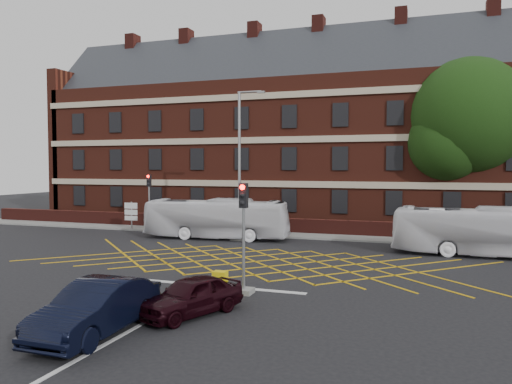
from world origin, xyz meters
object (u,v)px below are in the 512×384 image
(bus_left, at_px, (216,219))
(car_maroon, at_px, (191,296))
(bus_right, at_px, (485,232))
(deciduous_tree, at_px, (468,125))
(direction_signs, at_px, (131,212))
(car_navy, at_px, (97,308))
(traffic_light_far, at_px, (149,206))
(utility_cabinet, at_px, (220,284))
(traffic_light_near, at_px, (244,248))
(street_lamp, at_px, (240,188))

(bus_left, distance_m, car_maroon, 17.39)
(bus_right, relative_size, deciduous_tree, 0.76)
(direction_signs, bearing_deg, car_navy, -59.21)
(bus_left, distance_m, traffic_light_far, 7.77)
(deciduous_tree, bearing_deg, utility_cabinet, -113.98)
(traffic_light_near, bearing_deg, car_maroon, -102.08)
(bus_left, bearing_deg, direction_signs, 72.05)
(bus_left, bearing_deg, deciduous_tree, -67.39)
(bus_right, xyz_separation_m, traffic_light_near, (-9.62, -11.79, 0.41))
(car_navy, bearing_deg, traffic_light_near, 66.17)
(bus_right, relative_size, car_navy, 2.05)
(utility_cabinet, bearing_deg, car_navy, -110.15)
(traffic_light_near, xyz_separation_m, traffic_light_far, (-13.95, 16.22, 0.00))
(traffic_light_near, xyz_separation_m, direction_signs, (-14.72, 14.88, -0.39))
(car_navy, bearing_deg, bus_right, 54.61)
(deciduous_tree, xyz_separation_m, utility_cabinet, (-9.96, -22.41, -7.40))
(street_lamp, relative_size, direction_signs, 4.46)
(street_lamp, relative_size, utility_cabinet, 9.83)
(street_lamp, height_order, direction_signs, street_lamp)
(traffic_light_far, distance_m, utility_cabinet, 21.67)
(bus_left, distance_m, deciduous_tree, 19.41)
(street_lamp, xyz_separation_m, utility_cabinet, (4.43, -13.76, -2.95))
(direction_signs, bearing_deg, deciduous_tree, 15.56)
(car_navy, xyz_separation_m, street_lamp, (-2.62, 18.68, 2.67))
(traffic_light_near, xyz_separation_m, street_lamp, (-5.06, 12.93, 1.68))
(traffic_light_far, height_order, utility_cabinet, traffic_light_far)
(bus_left, bearing_deg, car_maroon, -164.26)
(utility_cabinet, bearing_deg, direction_signs, 131.91)
(traffic_light_near, xyz_separation_m, utility_cabinet, (-0.63, -0.83, -1.27))
(traffic_light_far, distance_m, direction_signs, 1.60)
(bus_right, distance_m, traffic_light_near, 15.23)
(traffic_light_near, bearing_deg, traffic_light_far, 130.69)
(bus_left, relative_size, street_lamp, 1.00)
(car_maroon, xyz_separation_m, deciduous_tree, (10.01, 24.73, 7.26))
(car_navy, xyz_separation_m, direction_signs, (-12.29, 20.63, 0.60))
(direction_signs, bearing_deg, bus_left, -12.86)
(traffic_light_near, bearing_deg, car_navy, -112.95)
(car_navy, xyz_separation_m, traffic_light_near, (2.43, 5.75, 0.98))
(traffic_light_far, relative_size, direction_signs, 1.94)
(car_maroon, distance_m, utility_cabinet, 2.33)
(traffic_light_near, bearing_deg, bus_right, 50.78)
(traffic_light_far, bearing_deg, car_maroon, -55.60)
(direction_signs, bearing_deg, utility_cabinet, -48.09)
(traffic_light_far, bearing_deg, deciduous_tree, 12.95)
(street_lamp, height_order, utility_cabinet, street_lamp)
(bus_left, relative_size, car_navy, 2.07)
(street_lamp, bearing_deg, deciduous_tree, 30.98)
(traffic_light_near, relative_size, street_lamp, 0.44)
(bus_right, distance_m, traffic_light_far, 23.99)
(car_navy, height_order, utility_cabinet, car_navy)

